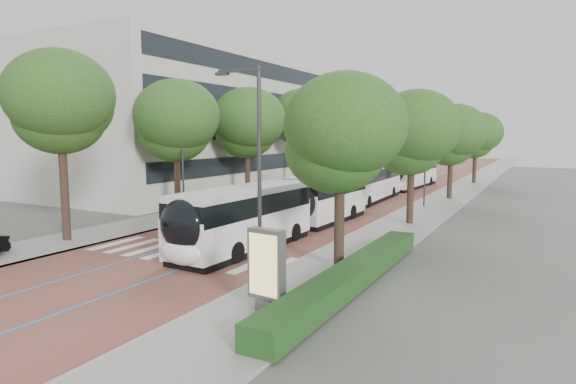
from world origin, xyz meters
name	(u,v)px	position (x,y,z in m)	size (l,w,h in m)	color
ground	(172,259)	(0.00, 0.00, 0.00)	(160.00, 160.00, 0.00)	#51544C
road	(401,183)	(0.00, 40.00, 0.01)	(11.00, 140.00, 0.02)	brown
sidewalk_left	(343,180)	(-7.50, 40.00, 0.06)	(4.00, 140.00, 0.12)	gray
sidewalk_right	(467,186)	(7.50, 40.00, 0.06)	(4.00, 140.00, 0.12)	gray
kerb_left	(357,181)	(-5.60, 40.00, 0.06)	(0.20, 140.00, 0.14)	gray
kerb_right	(449,185)	(5.60, 40.00, 0.06)	(0.20, 140.00, 0.14)	gray
zebra_crossing	(189,254)	(0.20, 1.00, 0.03)	(10.55, 3.60, 0.01)	silver
lane_line_left	(388,183)	(-1.60, 40.00, 0.02)	(0.12, 126.00, 0.01)	#267AC2
lane_line_right	(414,184)	(1.60, 40.00, 0.02)	(0.12, 126.00, 0.01)	#267AC2
office_building	(208,124)	(-19.47, 28.00, 7.00)	(18.11, 40.00, 14.00)	#B4B2A7
hedge	(353,274)	(9.10, 0.00, 0.52)	(1.20, 14.00, 0.80)	#183B14
streetlight_near	(255,165)	(6.62, -3.00, 4.82)	(1.82, 0.20, 8.00)	#323234
streetlight_far	(423,147)	(6.62, 22.00, 4.82)	(1.82, 0.20, 8.00)	#323234
lamp_post_left	(183,160)	(-6.10, 8.00, 4.12)	(0.14, 0.14, 8.00)	#323234
trees_left	(281,124)	(-7.50, 24.00, 6.86)	(6.31, 60.57, 9.94)	black
trees_right	(441,138)	(7.70, 23.16, 5.59)	(5.63, 47.34, 8.09)	black
lead_bus	(284,208)	(2.23, 6.93, 1.63)	(3.18, 18.48, 3.20)	black
bus_queued_0	(367,183)	(1.67, 22.86, 1.62)	(2.78, 12.45, 3.20)	white
bus_queued_1	(410,173)	(2.06, 35.76, 1.62)	(3.19, 12.52, 3.20)	white
ad_panel	(266,268)	(7.62, -3.93, 1.55)	(1.34, 0.57, 2.72)	#59595B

